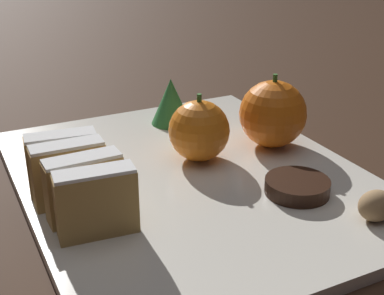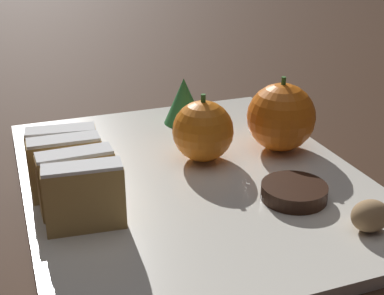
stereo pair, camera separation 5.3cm
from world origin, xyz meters
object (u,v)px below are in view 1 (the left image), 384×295
object	(u,v)px
walnut	(376,206)
orange_far	(199,131)
chocolate_cookie	(297,186)
orange_near	(273,114)

from	to	relation	value
walnut	orange_far	bearing A→B (deg)	114.03
orange_far	chocolate_cookie	world-z (taller)	orange_far
walnut	chocolate_cookie	world-z (taller)	walnut
walnut	orange_near	bearing A→B (deg)	86.40
orange_near	orange_far	world-z (taller)	orange_near
orange_far	walnut	distance (m)	0.20
orange_near	orange_far	xyz separation A→B (m)	(-0.09, 0.00, -0.01)
chocolate_cookie	orange_near	bearing A→B (deg)	68.10
orange_far	walnut	world-z (taller)	orange_far
orange_near	orange_far	bearing A→B (deg)	177.59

